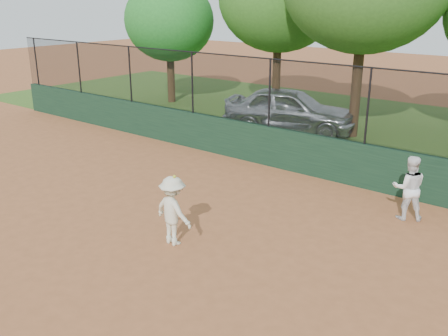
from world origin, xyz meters
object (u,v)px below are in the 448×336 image
Objects in this scene: player_second at (409,188)px; parked_car at (289,110)px; tree_0 at (169,21)px; player_main at (173,211)px.

parked_car is at bearing -68.66° from player_second.
tree_0 is (-7.39, 1.31, 2.97)m from parked_car.
player_second is (6.22, -5.12, -0.07)m from parked_car.
tree_0 is (-13.61, 6.43, 3.05)m from player_second.
parked_car is 9.74m from player_main.
player_main reaches higher than player_second.
tree_0 is at bearing -54.50° from player_second.
player_second is 0.27× the size of tree_0.
player_main reaches higher than parked_car.
player_main is at bearing 22.12° from player_second.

